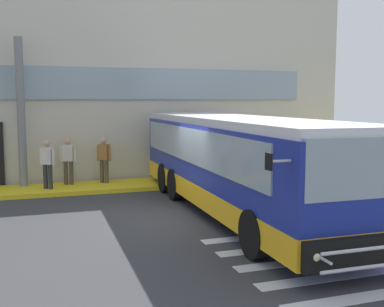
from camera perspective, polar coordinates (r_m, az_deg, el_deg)
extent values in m
cube|color=#353538|center=(12.89, -1.53, -7.74)|extent=(80.00, 90.00, 0.02)
cube|color=silver|center=(9.43, 20.34, -13.45)|extent=(4.40, 0.36, 0.01)
cube|color=silver|center=(10.10, 17.06, -11.99)|extent=(4.40, 0.36, 0.01)
cube|color=silver|center=(10.81, 14.23, -10.68)|extent=(4.40, 0.36, 0.01)
cube|color=silver|center=(11.54, 11.78, -9.51)|extent=(4.40, 0.36, 0.01)
cube|color=beige|center=(24.24, -10.04, 8.36)|extent=(18.29, 12.00, 7.99)
cube|color=#56565B|center=(24.73, -10.24, 18.00)|extent=(18.49, 12.20, 0.30)
cube|color=#8C9EAD|center=(18.51, -4.07, 8.45)|extent=(12.29, 0.10, 1.20)
cube|color=yellow|center=(17.41, -6.20, -3.76)|extent=(22.29, 2.00, 0.15)
cylinder|color=slate|center=(17.35, -20.14, 4.71)|extent=(0.28, 0.28, 5.18)
cube|color=navy|center=(13.08, 5.56, -1.15)|extent=(2.72, 10.91, 2.15)
cube|color=#F2AD19|center=(13.21, 5.53, -4.60)|extent=(2.76, 10.95, 0.55)
cube|color=silver|center=(12.98, 5.62, 3.99)|extent=(2.62, 10.70, 0.20)
cube|color=#8C9EAD|center=(8.38, 20.33, -1.66)|extent=(2.35, 0.16, 1.05)
cube|color=#8C9EAD|center=(13.85, 10.02, 1.28)|extent=(0.19, 9.67, 0.95)
cube|color=#8C9EAD|center=(12.86, -0.25, 0.98)|extent=(0.19, 9.67, 0.95)
cube|color=black|center=(8.34, 20.43, 0.75)|extent=(2.15, 0.13, 0.28)
cube|color=black|center=(8.58, 20.50, -11.04)|extent=(2.45, 0.24, 0.52)
sphere|color=beige|center=(7.97, 14.76, -12.04)|extent=(0.18, 0.18, 0.18)
cylinder|color=#B7B7BF|center=(7.71, 10.66, -0.92)|extent=(0.40, 0.06, 0.05)
cube|color=black|center=(7.62, 9.34, -0.99)|extent=(0.04, 0.20, 0.28)
cylinder|color=black|center=(10.74, 19.20, -8.20)|extent=(0.32, 1.00, 1.00)
cylinder|color=black|center=(9.55, 7.68, -9.72)|extent=(0.32, 1.00, 1.00)
cylinder|color=black|center=(15.71, 6.24, -3.30)|extent=(0.32, 1.00, 1.00)
cylinder|color=black|center=(14.92, -2.05, -3.78)|extent=(0.32, 1.00, 1.00)
cylinder|color=black|center=(16.89, 4.45, -2.59)|extent=(0.32, 1.00, 1.00)
cylinder|color=black|center=(16.16, -3.30, -3.00)|extent=(0.32, 1.00, 1.00)
cylinder|color=#B7B7BF|center=(8.35, 22.07, -12.53)|extent=(2.25, 0.10, 0.06)
cylinder|color=#B7B7BF|center=(8.26, 22.16, -10.56)|extent=(2.25, 0.10, 0.06)
cylinder|color=#B7B7BF|center=(7.90, 15.59, -12.25)|extent=(0.06, 0.50, 0.05)
cylinder|color=#2D2D33|center=(16.64, -16.90, -2.73)|extent=(0.15, 0.15, 0.85)
cylinder|color=#2D2D33|center=(16.76, -17.45, -2.68)|extent=(0.15, 0.15, 0.85)
cube|color=silver|center=(16.61, -17.26, -0.27)|extent=(0.43, 0.41, 0.58)
sphere|color=tan|center=(16.56, -17.31, 1.17)|extent=(0.23, 0.23, 0.23)
cylinder|color=silver|center=(16.46, -16.56, -0.48)|extent=(0.09, 0.09, 0.55)
cylinder|color=silver|center=(16.76, -17.93, -0.41)|extent=(0.09, 0.09, 0.55)
cylinder|color=#4C4233|center=(17.33, -14.51, -2.30)|extent=(0.15, 0.15, 0.85)
cylinder|color=#4C4233|center=(17.39, -15.13, -2.29)|extent=(0.15, 0.15, 0.85)
cube|color=silver|center=(17.27, -14.89, 0.05)|extent=(0.44, 0.35, 0.58)
sphere|color=tan|center=(17.23, -14.93, 1.44)|extent=(0.23, 0.23, 0.23)
cylinder|color=silver|center=(17.20, -14.10, -0.12)|extent=(0.09, 0.09, 0.55)
cylinder|color=silver|center=(17.36, -15.67, -0.11)|extent=(0.09, 0.09, 0.55)
cube|color=maroon|center=(17.43, -14.71, 0.05)|extent=(0.35, 0.28, 0.44)
cylinder|color=#4C4233|center=(17.41, -10.39, -2.16)|extent=(0.15, 0.15, 0.85)
cylinder|color=#4C4233|center=(17.51, -10.94, -2.12)|extent=(0.15, 0.15, 0.85)
cube|color=#996633|center=(17.37, -10.71, 0.19)|extent=(0.43, 0.42, 0.58)
sphere|color=tan|center=(17.33, -10.74, 1.57)|extent=(0.23, 0.23, 0.23)
cylinder|color=#996633|center=(17.24, -10.02, -0.01)|extent=(0.09, 0.09, 0.55)
cylinder|color=#996633|center=(17.51, -11.39, 0.06)|extent=(0.09, 0.09, 0.55)
cylinder|color=yellow|center=(16.72, 0.92, -2.84)|extent=(0.18, 0.18, 0.90)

